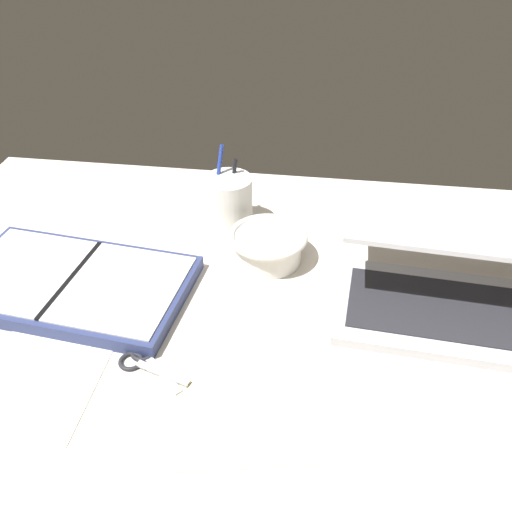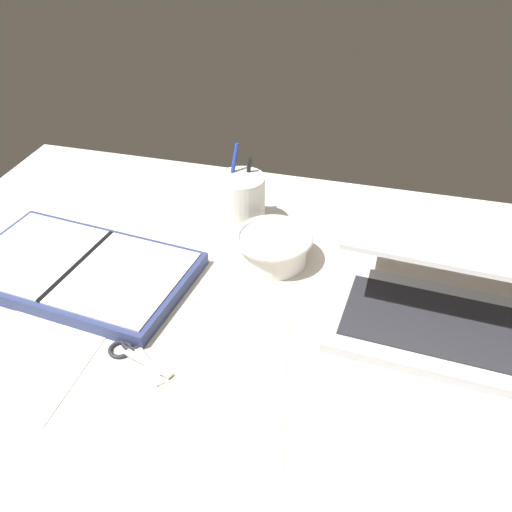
{
  "view_description": "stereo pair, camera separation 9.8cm",
  "coord_description": "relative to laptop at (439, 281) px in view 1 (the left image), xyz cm",
  "views": [
    {
      "loc": [
        9.8,
        -70.44,
        67.24
      ],
      "look_at": [
        -1.06,
        7.59,
        9.0
      ],
      "focal_mm": 40.0,
      "sensor_mm": 36.0,
      "label": 1
    },
    {
      "loc": [
        19.38,
        -68.49,
        67.24
      ],
      "look_at": [
        -1.06,
        7.59,
        9.0
      ],
      "focal_mm": 40.0,
      "sensor_mm": 36.0,
      "label": 2
    }
  ],
  "objects": [
    {
      "name": "desk_top",
      "position": [
        -30.04,
        -7.45,
        -6.02
      ],
      "size": [
        140.0,
        100.0,
        2.0
      ],
      "primitive_type": "cube",
      "color": "beige",
      "rests_on": "ground"
    },
    {
      "name": "laptop",
      "position": [
        0.0,
        0.0,
        0.0
      ],
      "size": [
        35.24,
        33.07,
        14.5
      ],
      "rotation": [
        0.0,
        0.0,
        -0.08
      ],
      "color": "#B7B7BC",
      "rests_on": "desk_top"
    },
    {
      "name": "bowl",
      "position": [
        -29.84,
        8.68,
        -1.68
      ],
      "size": [
        14.83,
        14.83,
        6.01
      ],
      "color": "silver",
      "rests_on": "desk_top"
    },
    {
      "name": "pen_cup",
      "position": [
        -39.4,
        19.59,
        0.49
      ],
      "size": [
        9.62,
        9.62,
        16.68
      ],
      "color": "white",
      "rests_on": "desk_top"
    },
    {
      "name": "planner",
      "position": [
        -63.21,
        -5.07,
        -3.65
      ],
      "size": [
        43.17,
        28.66,
        2.93
      ],
      "rotation": [
        0.0,
        0.0,
        -0.11
      ],
      "color": "navy",
      "rests_on": "desk_top"
    },
    {
      "name": "scissors",
      "position": [
        -45.83,
        -20.12,
        -4.69
      ],
      "size": [
        12.0,
        9.46,
        0.8
      ],
      "rotation": [
        0.0,
        0.0,
        -0.54
      ],
      "color": "#B7B7BC",
      "rests_on": "desk_top"
    },
    {
      "name": "paper_sheet_front",
      "position": [
        -29.77,
        -22.31,
        -4.94
      ],
      "size": [
        23.82,
        31.41,
        0.16
      ],
      "primitive_type": "cube",
      "rotation": [
        0.0,
        0.0,
        0.19
      ],
      "color": "#F4EFB2",
      "rests_on": "desk_top"
    },
    {
      "name": "paper_sheet_beside_planner",
      "position": [
        -60.12,
        -23.07,
        -4.94
      ],
      "size": [
        18.04,
        26.83,
        0.16
      ],
      "primitive_type": "cube",
      "rotation": [
        0.0,
        0.0,
        -0.01
      ],
      "color": "silver",
      "rests_on": "desk_top"
    }
  ]
}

